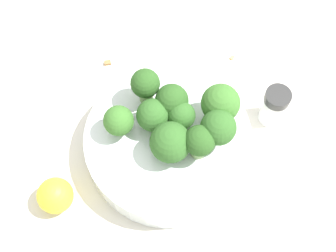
# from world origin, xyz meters

# --- Properties ---
(ground_plane) EXTENTS (3.00, 3.00, 0.00)m
(ground_plane) POSITION_xyz_m (0.00, 0.00, 0.00)
(ground_plane) COLOR silver
(bowl) EXTENTS (0.21, 0.21, 0.04)m
(bowl) POSITION_xyz_m (0.00, 0.00, 0.02)
(bowl) COLOR silver
(bowl) RESTS_ON ground_plane
(broccoli_floret_0) EXTENTS (0.05, 0.05, 0.05)m
(broccoli_floret_0) POSITION_xyz_m (-0.02, 0.00, 0.07)
(broccoli_floret_0) COLOR #84AD66
(broccoli_floret_0) RESTS_ON bowl
(broccoli_floret_1) EXTENTS (0.04, 0.04, 0.06)m
(broccoli_floret_1) POSITION_xyz_m (0.06, 0.02, 0.08)
(broccoli_floret_1) COLOR #7A9E5B
(broccoli_floret_1) RESTS_ON bowl
(broccoli_floret_2) EXTENTS (0.04, 0.04, 0.05)m
(broccoli_floret_2) POSITION_xyz_m (0.03, -0.01, 0.07)
(broccoli_floret_2) COLOR #8EB770
(broccoli_floret_2) RESTS_ON bowl
(broccoli_floret_3) EXTENTS (0.05, 0.05, 0.06)m
(broccoli_floret_3) POSITION_xyz_m (0.02, -0.06, 0.08)
(broccoli_floret_3) COLOR #84AD66
(broccoli_floret_3) RESTS_ON bowl
(broccoli_floret_4) EXTENTS (0.03, 0.03, 0.05)m
(broccoli_floret_4) POSITION_xyz_m (0.01, -0.02, 0.07)
(broccoli_floret_4) COLOR #8EB770
(broccoli_floret_4) RESTS_ON bowl
(broccoli_floret_5) EXTENTS (0.04, 0.04, 0.05)m
(broccoli_floret_5) POSITION_xyz_m (0.02, 0.06, 0.07)
(broccoli_floret_5) COLOR #84AD66
(broccoli_floret_5) RESTS_ON bowl
(broccoli_floret_6) EXTENTS (0.04, 0.04, 0.05)m
(broccoli_floret_6) POSITION_xyz_m (0.02, 0.02, 0.07)
(broccoli_floret_6) COLOR #84AD66
(broccoli_floret_6) RESTS_ON bowl
(broccoli_floret_7) EXTENTS (0.04, 0.04, 0.06)m
(broccoli_floret_7) POSITION_xyz_m (-0.01, -0.06, 0.08)
(broccoli_floret_7) COLOR #8EB770
(broccoli_floret_7) RESTS_ON bowl
(broccoli_floret_8) EXTENTS (0.04, 0.04, 0.05)m
(broccoli_floret_8) POSITION_xyz_m (-0.03, -0.03, 0.07)
(broccoli_floret_8) COLOR #7A9E5B
(broccoli_floret_8) RESTS_ON bowl
(pepper_shaker) EXTENTS (0.03, 0.03, 0.06)m
(pepper_shaker) POSITION_xyz_m (0.03, -0.14, 0.03)
(pepper_shaker) COLOR silver
(pepper_shaker) RESTS_ON ground_plane
(lemon_wedge) EXTENTS (0.04, 0.04, 0.04)m
(lemon_wedge) POSITION_xyz_m (-0.05, 0.14, 0.02)
(lemon_wedge) COLOR yellow
(lemon_wedge) RESTS_ON ground_plane
(almond_crumb_0) EXTENTS (0.01, 0.01, 0.01)m
(almond_crumb_0) POSITION_xyz_m (0.14, 0.07, 0.00)
(almond_crumb_0) COLOR olive
(almond_crumb_0) RESTS_ON ground_plane
(almond_crumb_1) EXTENTS (0.01, 0.01, 0.01)m
(almond_crumb_1) POSITION_xyz_m (0.13, -0.11, 0.00)
(almond_crumb_1) COLOR tan
(almond_crumb_1) RESTS_ON ground_plane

